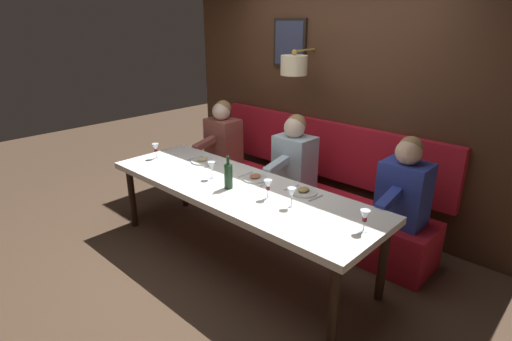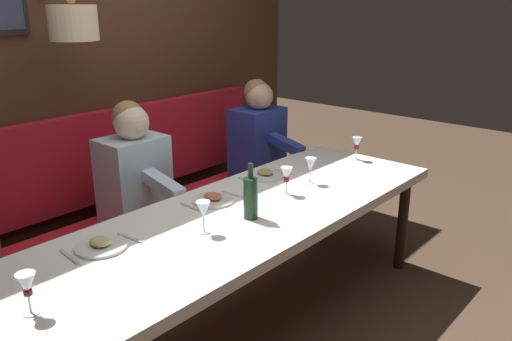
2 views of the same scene
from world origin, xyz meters
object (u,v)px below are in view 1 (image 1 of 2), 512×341
(diner_nearest, at_px, (405,184))
(diner_middle, at_px, (223,135))
(wine_glass_3, at_px, (212,167))
(wine_glass_2, at_px, (156,148))
(wine_bottle, at_px, (228,176))
(wine_glass_0, at_px, (292,193))
(dining_table, at_px, (237,192))
(wine_glass_1, at_px, (365,216))
(wine_glass_4, at_px, (268,185))
(diner_near, at_px, (294,154))

(diner_nearest, distance_m, diner_middle, 2.32)
(wine_glass_3, bearing_deg, wine_glass_2, 91.64)
(diner_nearest, bearing_deg, diner_middle, 90.00)
(wine_bottle, bearing_deg, diner_nearest, -50.52)
(wine_glass_0, bearing_deg, wine_glass_3, 91.70)
(diner_nearest, bearing_deg, dining_table, 127.19)
(wine_glass_1, relative_size, wine_glass_3, 1.00)
(wine_glass_0, height_order, wine_glass_3, same)
(dining_table, xyz_separation_m, wine_glass_4, (-0.01, -0.38, 0.18))
(diner_near, relative_size, wine_glass_2, 4.82)
(wine_glass_1, distance_m, wine_glass_3, 1.55)
(wine_glass_4, bearing_deg, wine_glass_0, -88.95)
(wine_bottle, bearing_deg, wine_glass_0, -82.85)
(wine_glass_2, xyz_separation_m, wine_bottle, (-0.03, -1.17, 0.00))
(diner_nearest, height_order, wine_glass_0, diner_nearest)
(dining_table, distance_m, wine_glass_3, 0.35)
(wine_glass_0, xyz_separation_m, wine_glass_1, (0.04, -0.62, -0.00))
(wine_glass_4, xyz_separation_m, wine_bottle, (-0.08, 0.40, 0.00))
(wine_glass_2, bearing_deg, wine_glass_4, -88.23)
(diner_near, distance_m, diner_middle, 1.12)
(wine_glass_1, relative_size, wine_glass_4, 1.00)
(diner_near, bearing_deg, wine_glass_0, -142.99)
(diner_middle, bearing_deg, wine_glass_0, -116.48)
(diner_middle, height_order, wine_bottle, diner_middle)
(dining_table, relative_size, diner_middle, 3.50)
(diner_near, xyz_separation_m, wine_glass_2, (-0.94, 1.15, 0.04))
(diner_middle, distance_m, wine_glass_0, 2.00)
(wine_glass_2, xyz_separation_m, wine_glass_4, (0.05, -1.57, -0.00))
(diner_middle, relative_size, wine_bottle, 2.64)
(diner_nearest, distance_m, wine_bottle, 1.53)
(dining_table, bearing_deg, wine_glass_1, -88.59)
(dining_table, bearing_deg, diner_near, 2.81)
(diner_middle, xyz_separation_m, wine_glass_3, (-0.92, -0.86, 0.04))
(wine_glass_3, xyz_separation_m, wine_bottle, (-0.05, -0.28, -0.00))
(wine_glass_1, relative_size, wine_bottle, 0.55)
(diner_middle, height_order, wine_glass_1, diner_middle)
(diner_near, relative_size, diner_middle, 1.00)
(wine_glass_1, xyz_separation_m, wine_glass_3, (-0.07, 1.55, 0.00))
(wine_glass_2, relative_size, wine_glass_3, 1.00)
(diner_nearest, height_order, diner_near, same)
(diner_nearest, distance_m, wine_glass_1, 0.86)
(dining_table, relative_size, wine_glass_1, 16.87)
(dining_table, distance_m, wine_glass_1, 1.26)
(wine_glass_1, height_order, wine_bottle, wine_bottle)
(wine_glass_3, distance_m, wine_glass_4, 0.68)
(dining_table, height_order, wine_glass_2, wine_glass_2)
(diner_near, distance_m, wine_glass_0, 1.12)
(wine_glass_3, height_order, wine_bottle, wine_bottle)
(dining_table, xyz_separation_m, diner_nearest, (0.88, -1.16, 0.14))
(diner_nearest, xyz_separation_m, wine_glass_3, (-0.92, 1.46, 0.04))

